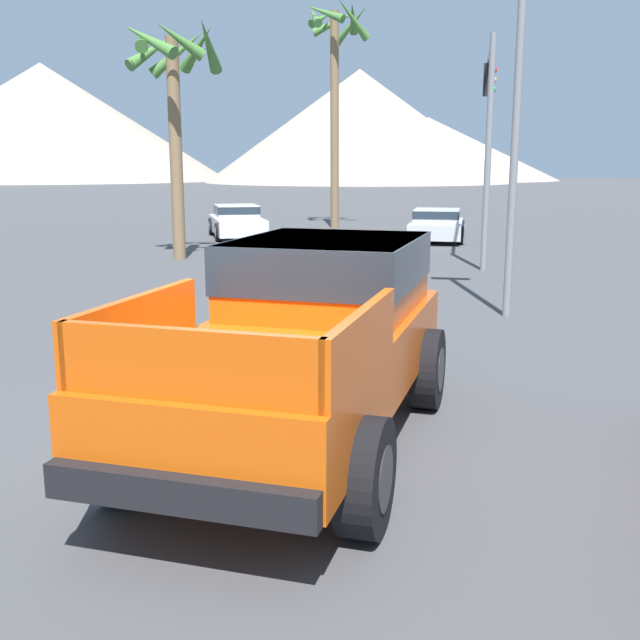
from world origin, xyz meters
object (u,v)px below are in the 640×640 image
(street_lamp_post, at_px, (519,56))
(palm_tree_tall, at_px, (174,80))
(traffic_light_main, at_px, (489,111))
(orange_pickup_truck, at_px, (311,328))
(palm_tree_short, at_px, (336,62))
(parked_car_silver, at_px, (437,224))
(parked_car_white, at_px, (237,221))

(street_lamp_post, relative_size, palm_tree_tall, 1.13)
(traffic_light_main, relative_size, palm_tree_tall, 0.89)
(orange_pickup_truck, bearing_deg, palm_tree_short, 104.70)
(orange_pickup_truck, bearing_deg, parked_car_silver, 94.21)
(traffic_light_main, height_order, street_lamp_post, street_lamp_post)
(palm_tree_tall, bearing_deg, orange_pickup_truck, -63.93)
(parked_car_white, height_order, palm_tree_tall, palm_tree_tall)
(traffic_light_main, relative_size, street_lamp_post, 0.79)
(street_lamp_post, bearing_deg, palm_tree_tall, 142.15)
(parked_car_silver, bearing_deg, orange_pickup_truck, -90.88)
(parked_car_silver, bearing_deg, parked_car_white, -175.51)
(traffic_light_main, distance_m, palm_tree_short, 12.98)
(street_lamp_post, distance_m, palm_tree_tall, 11.26)
(street_lamp_post, relative_size, palm_tree_short, 0.80)
(traffic_light_main, bearing_deg, palm_tree_tall, 94.39)
(parked_car_silver, height_order, palm_tree_short, palm_tree_short)
(orange_pickup_truck, bearing_deg, street_lamp_post, 76.64)
(parked_car_white, bearing_deg, street_lamp_post, 100.57)
(palm_tree_tall, xyz_separation_m, palm_tree_short, (2.59, 11.80, 1.93))
(orange_pickup_truck, relative_size, palm_tree_tall, 0.82)
(palm_tree_short, bearing_deg, orange_pickup_truck, -80.97)
(street_lamp_post, xyz_separation_m, palm_tree_tall, (-8.88, 6.90, 0.50))
(street_lamp_post, xyz_separation_m, palm_tree_short, (-6.30, 18.70, 2.43))
(orange_pickup_truck, height_order, palm_tree_tall, palm_tree_tall)
(palm_tree_short, bearing_deg, parked_car_white, -118.07)
(street_lamp_post, distance_m, palm_tree_short, 19.88)
(parked_car_silver, height_order, traffic_light_main, traffic_light_main)
(palm_tree_short, bearing_deg, parked_car_silver, -46.67)
(parked_car_white, xyz_separation_m, traffic_light_main, (8.88, -5.81, 3.48))
(parked_car_white, bearing_deg, palm_tree_tall, 68.48)
(parked_car_silver, xyz_separation_m, traffic_light_main, (1.50, -6.32, 3.52))
(parked_car_silver, distance_m, parked_car_white, 7.40)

